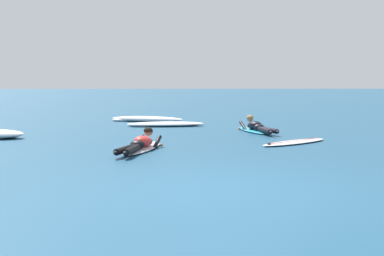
% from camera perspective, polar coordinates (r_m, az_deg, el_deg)
% --- Properties ---
extents(ground_plane, '(120.00, 120.00, 0.00)m').
position_cam_1_polar(ground_plane, '(17.65, 0.68, 0.18)').
color(ground_plane, navy).
extents(surfer_near, '(1.04, 2.62, 0.54)m').
position_cam_1_polar(surfer_near, '(11.83, -5.68, -1.85)').
color(surfer_near, silver).
rests_on(surfer_near, ground).
extents(surfer_far, '(1.07, 2.57, 0.54)m').
position_cam_1_polar(surfer_far, '(15.91, 7.16, 0.03)').
color(surfer_far, '#2DB2D1').
rests_on(surfer_far, ground).
extents(drifting_surfboard, '(2.13, 1.81, 0.16)m').
position_cam_1_polar(drifting_surfboard, '(13.32, 11.27, -1.55)').
color(drifting_surfboard, white).
rests_on(drifting_surfboard, ground).
extents(whitewater_front, '(2.91, 1.39, 0.21)m').
position_cam_1_polar(whitewater_front, '(19.58, -5.02, 0.99)').
color(whitewater_front, white).
rests_on(whitewater_front, ground).
extents(whitewater_mid_left, '(2.72, 1.04, 0.16)m').
position_cam_1_polar(whitewater_mid_left, '(17.72, -2.93, 0.44)').
color(whitewater_mid_left, white).
rests_on(whitewater_mid_left, ground).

